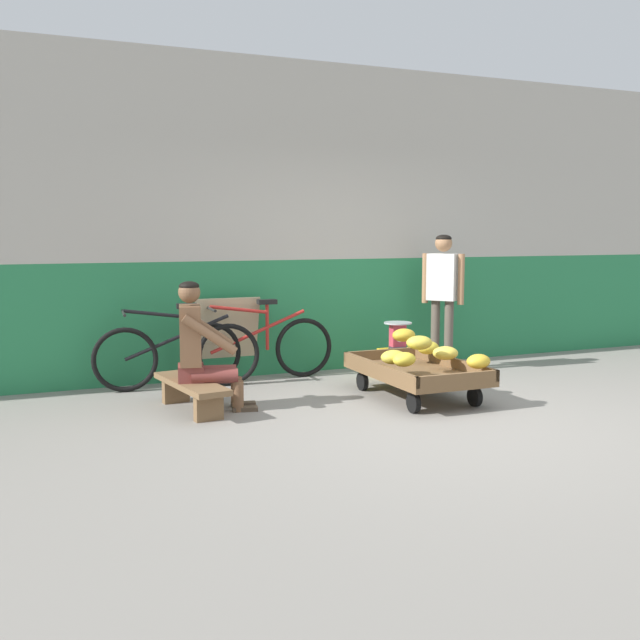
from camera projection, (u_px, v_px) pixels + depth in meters
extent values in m
plane|color=gray|center=(448.00, 422.00, 6.15)|extent=(80.00, 80.00, 0.00)
cube|color=#287F4C|center=(320.00, 314.00, 8.53)|extent=(16.00, 0.30, 1.26)
cube|color=#B7B2A8|center=(320.00, 163.00, 8.33)|extent=(16.00, 0.30, 2.14)
cube|color=brown|center=(416.00, 373.00, 7.03)|extent=(0.85, 1.45, 0.05)
cube|color=brown|center=(378.00, 369.00, 6.87)|extent=(0.05, 1.44, 0.10)
cube|color=brown|center=(452.00, 363.00, 7.17)|extent=(0.05, 1.44, 0.10)
cube|color=brown|center=(382.00, 354.00, 7.66)|extent=(0.84, 0.05, 0.10)
cube|color=brown|center=(458.00, 379.00, 6.38)|extent=(0.84, 0.05, 0.10)
cylinder|color=black|center=(362.00, 381.00, 7.39)|extent=(0.05, 0.18, 0.18)
cylinder|color=black|center=(418.00, 377.00, 7.63)|extent=(0.05, 0.18, 0.18)
cylinder|color=black|center=(414.00, 403.00, 6.46)|extent=(0.05, 0.18, 0.18)
cylinder|color=black|center=(475.00, 397.00, 6.71)|extent=(0.05, 0.18, 0.18)
ellipsoid|color=gold|center=(478.00, 361.00, 6.58)|extent=(0.28, 0.23, 0.13)
ellipsoid|color=yellow|center=(445.00, 353.00, 7.03)|extent=(0.29, 0.26, 0.13)
ellipsoid|color=yellow|center=(428.00, 348.00, 7.36)|extent=(0.27, 0.23, 0.13)
ellipsoid|color=yellow|center=(404.00, 359.00, 6.68)|extent=(0.29, 0.25, 0.13)
ellipsoid|color=gold|center=(393.00, 357.00, 6.81)|extent=(0.25, 0.19, 0.13)
ellipsoid|color=gold|center=(419.00, 343.00, 6.81)|extent=(0.28, 0.24, 0.13)
ellipsoid|color=gold|center=(404.00, 335.00, 7.32)|extent=(0.25, 0.19, 0.13)
cube|color=brown|center=(191.00, 383.00, 6.52)|extent=(0.45, 1.13, 0.05)
cube|color=brown|center=(176.00, 391.00, 6.86)|extent=(0.25, 0.11, 0.22)
cube|color=brown|center=(209.00, 407.00, 6.20)|extent=(0.25, 0.11, 0.22)
cylinder|color=brown|center=(236.00, 392.00, 6.69)|extent=(0.10, 0.10, 0.27)
cube|color=#4C3D2D|center=(243.00, 404.00, 6.71)|extent=(0.23, 0.14, 0.04)
cylinder|color=brown|center=(214.00, 372.00, 6.63)|extent=(0.42, 0.21, 0.13)
cylinder|color=brown|center=(238.00, 396.00, 6.51)|extent=(0.10, 0.10, 0.27)
cube|color=#4C3D2D|center=(245.00, 409.00, 6.54)|extent=(0.23, 0.14, 0.04)
cylinder|color=brown|center=(215.00, 376.00, 6.45)|extent=(0.42, 0.21, 0.13)
cube|color=brown|center=(191.00, 373.00, 6.50)|extent=(0.28, 0.32, 0.14)
cube|color=brown|center=(190.00, 335.00, 6.46)|extent=(0.25, 0.35, 0.52)
cylinder|color=brown|center=(208.00, 329.00, 6.69)|extent=(0.47, 0.18, 0.36)
cylinder|color=brown|center=(210.00, 335.00, 6.30)|extent=(0.47, 0.18, 0.36)
sphere|color=brown|center=(189.00, 292.00, 6.42)|extent=(0.19, 0.19, 0.19)
ellipsoid|color=black|center=(189.00, 286.00, 6.41)|extent=(0.17, 0.17, 0.09)
cube|color=gold|center=(397.00, 363.00, 8.09)|extent=(0.36, 0.28, 0.30)
cylinder|color=#28282D|center=(398.00, 348.00, 8.07)|extent=(0.20, 0.20, 0.03)
cube|color=#C6384C|center=(398.00, 335.00, 8.06)|extent=(0.16, 0.10, 0.24)
cylinder|color=white|center=(400.00, 336.00, 8.01)|extent=(0.13, 0.01, 0.13)
cylinder|color=#B2B5BA|center=(398.00, 323.00, 8.04)|extent=(0.30, 0.30, 0.01)
torus|color=black|center=(125.00, 360.00, 7.28)|extent=(0.64, 0.12, 0.64)
torus|color=black|center=(229.00, 355.00, 7.58)|extent=(0.64, 0.12, 0.64)
cylinder|color=black|center=(177.00, 337.00, 7.40)|extent=(1.03, 0.14, 0.43)
cylinder|color=black|center=(187.00, 333.00, 7.43)|extent=(0.04, 0.04, 0.48)
cylinder|color=black|center=(156.00, 314.00, 7.32)|extent=(0.62, 0.10, 0.12)
cube|color=black|center=(187.00, 306.00, 7.40)|extent=(0.21, 0.12, 0.05)
cylinder|color=black|center=(124.00, 313.00, 7.22)|extent=(0.08, 0.48, 0.03)
torus|color=black|center=(211.00, 353.00, 7.68)|extent=(0.64, 0.07, 0.64)
torus|color=black|center=(304.00, 348.00, 8.05)|extent=(0.64, 0.07, 0.64)
cylinder|color=#AD231E|center=(258.00, 331.00, 7.84)|extent=(1.03, 0.07, 0.43)
cylinder|color=#AD231E|center=(267.00, 327.00, 7.87)|extent=(0.04, 0.04, 0.48)
cylinder|color=#AD231E|center=(239.00, 310.00, 7.74)|extent=(0.62, 0.06, 0.12)
cube|color=black|center=(267.00, 302.00, 7.84)|extent=(0.20, 0.11, 0.05)
cylinder|color=black|center=(210.00, 309.00, 7.63)|extent=(0.05, 0.48, 0.03)
cube|color=#C6B289|center=(226.00, 338.00, 7.92)|extent=(0.70, 0.24, 0.88)
cylinder|color=brown|center=(449.00, 336.00, 8.36)|extent=(0.10, 0.10, 0.80)
cylinder|color=brown|center=(435.00, 335.00, 8.44)|extent=(0.10, 0.10, 0.80)
cube|color=silver|center=(443.00, 277.00, 8.33)|extent=(0.35, 0.38, 0.52)
cylinder|color=#9E704C|center=(461.00, 279.00, 8.23)|extent=(0.07, 0.07, 0.56)
cylinder|color=#9E704C|center=(425.00, 278.00, 8.43)|extent=(0.07, 0.07, 0.56)
sphere|color=#9E704C|center=(444.00, 243.00, 8.28)|extent=(0.19, 0.19, 0.19)
ellipsoid|color=black|center=(444.00, 238.00, 8.28)|extent=(0.17, 0.17, 0.09)
cube|color=silver|center=(413.00, 370.00, 7.82)|extent=(0.18, 0.12, 0.24)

